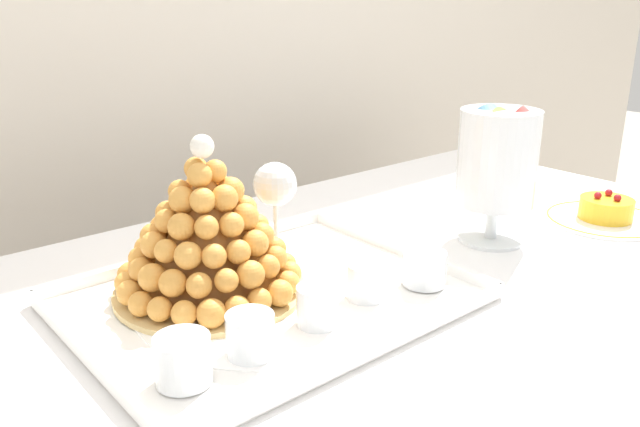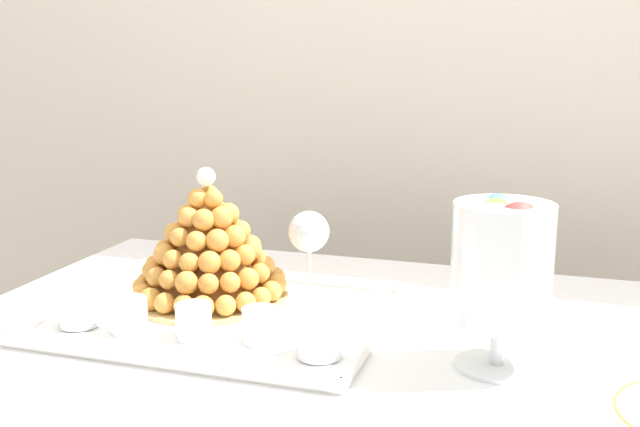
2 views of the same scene
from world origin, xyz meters
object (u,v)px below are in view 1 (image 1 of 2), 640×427
Objects in this scene: dessert_cup_left at (183,361)px; dessert_cup_mid_left at (250,336)px; fruit_tart_plate at (605,214)px; dessert_cup_mid_right at (365,282)px; dessert_cup_right at (424,269)px; dessert_cup_centre at (317,307)px; wine_glass at (275,188)px; macaron_goblet at (497,160)px; croquembouche at (208,235)px; serving_tray at (269,299)px.

dessert_cup_left reaches higher than dessert_cup_mid_left.
dessert_cup_mid_left is 0.80m from fruit_tart_plate.
dessert_cup_right is (0.10, -0.02, -0.00)m from dessert_cup_mid_right.
dessert_cup_left is 0.20m from dessert_cup_centre.
dessert_cup_left is 0.39m from dessert_cup_right.
wine_glass reaches higher than dessert_cup_mid_right.
wine_glass is at bearing 65.61° from dessert_cup_centre.
macaron_goblet is at bearing -28.71° from wine_glass.
dessert_cup_right is at bearing -12.88° from dessert_cup_mid_right.
dessert_cup_mid_left is 1.08× the size of dessert_cup_centre.
dessert_cup_mid_right is at bearing 8.38° from dessert_cup_centre.
dessert_cup_centre is 0.86× the size of dessert_cup_right.
fruit_tart_plate is at bearing -1.88° from dessert_cup_left.
croquembouche is 0.78m from fruit_tart_plate.
dessert_cup_mid_left is 0.36× the size of wine_glass.
serving_tray is 8.39× the size of dessert_cup_right.
dessert_cup_mid_right reaches higher than dessert_cup_right.
dessert_cup_right is (0.20, -0.01, -0.00)m from dessert_cup_centre.
dessert_cup_centre is at bearing -173.85° from macaron_goblet.
dessert_cup_mid_right is 0.33× the size of wine_glass.
dessert_cup_right is at bearing -167.07° from macaron_goblet.
croquembouche is 1.25× the size of fruit_tart_plate.
wine_glass is (0.10, 0.23, 0.09)m from dessert_cup_centre.
dessert_cup_mid_left is at bearing -131.96° from wine_glass.
macaron_goblet reaches higher than fruit_tart_plate.
dessert_cup_centre reaches higher than serving_tray.
wine_glass is (-0.58, 0.26, 0.11)m from fruit_tart_plate.
fruit_tart_plate is (0.69, -0.14, 0.01)m from serving_tray.
dessert_cup_left reaches higher than dessert_cup_mid_right.
dessert_cup_mid_right is 0.10m from dessert_cup_right.
croquembouche reaches higher than serving_tray.
croquembouche reaches higher than fruit_tart_plate.
dessert_cup_mid_left is 0.33m from wine_glass.
fruit_tart_plate reaches higher than dessert_cup_right.
macaron_goblet is (0.44, 0.05, 0.11)m from dessert_cup_centre.
croquembouche is at bearing 128.78° from serving_tray.
macaron_goblet is (0.63, 0.05, 0.11)m from dessert_cup_left.
dessert_cup_mid_right is at bearing 175.27° from fruit_tart_plate.
dessert_cup_mid_left is at bearing -133.94° from serving_tray.
dessert_cup_mid_right is 0.85× the size of dessert_cup_right.
dessert_cup_mid_left is 0.27× the size of fruit_tart_plate.
fruit_tart_plate is 0.65m from wine_glass.
dessert_cup_mid_left is at bearing -174.40° from dessert_cup_mid_right.
dessert_cup_mid_left reaches higher than dessert_cup_right.
dessert_cup_mid_right is (0.16, -0.16, -0.06)m from croquembouche.
dessert_cup_centre is at bearing -171.62° from dessert_cup_mid_right.
dessert_cup_mid_left is 0.21m from dessert_cup_mid_right.
wine_glass is (0.30, 0.23, 0.09)m from dessert_cup_left.
dessert_cup_mid_left is at bearing 177.96° from fruit_tart_plate.
dessert_cup_left reaches higher than fruit_tart_plate.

